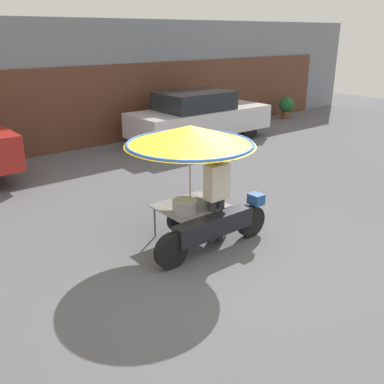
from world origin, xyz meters
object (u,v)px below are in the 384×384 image
Objects in this scene: parked_car at (199,116)px; potted_plant at (287,106)px; vendor_person at (216,193)px; vendor_motorcycle_cart at (193,151)px.

parked_car is 5.39× the size of potted_plant.
vendor_motorcycle_cart is at bearing 124.95° from vendor_person.
vendor_motorcycle_cart is at bearing -130.62° from parked_car.
potted_plant is (9.70, 5.99, -1.04)m from vendor_motorcycle_cart.
vendor_motorcycle_cart is 0.78m from vendor_person.
vendor_person is at bearing -146.30° from potted_plant.
parked_car reaches higher than potted_plant.
parked_car is at bearing 52.54° from vendor_person.
parked_car is at bearing 49.38° from vendor_motorcycle_cart.
vendor_person is 1.81× the size of potted_plant.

